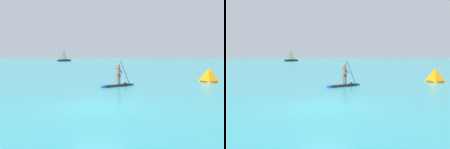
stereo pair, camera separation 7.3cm
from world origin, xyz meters
The scene contains 4 objects.
ground centered at (0.00, 0.00, 0.00)m, with size 440.00×440.00×0.00m, color teal.
paddleboarder_mid_center centered at (0.79, 7.06, 0.38)m, with size 2.61×2.04×2.02m.
race_marker_buoy centered at (9.13, 10.55, 0.55)m, with size 1.67×1.67×1.24m.
sailboat_left_horizon centered at (-24.55, 85.77, 0.82)m, with size 5.17×5.55×6.81m.
Camera 2 is at (1.14, -9.84, 2.37)m, focal length 34.81 mm.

